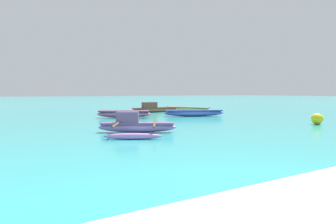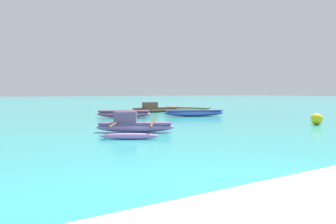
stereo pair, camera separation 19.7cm
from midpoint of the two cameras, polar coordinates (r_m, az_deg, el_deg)
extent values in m
plane|color=teal|center=(3.80, 23.59, -18.78)|extent=(240.00, 240.00, 0.00)
ellipsoid|color=#B47ACE|center=(10.92, -6.35, -2.94)|extent=(2.68, 1.82, 0.36)
cube|color=slate|center=(10.90, -6.35, -2.22)|extent=(2.47, 1.69, 0.08)
cube|color=slate|center=(10.92, -8.21, -0.98)|extent=(0.88, 0.74, 0.39)
cylinder|color=brown|center=(10.85, -3.00, -1.91)|extent=(1.74, 2.92, 0.07)
cylinder|color=brown|center=(10.97, -9.67, -1.89)|extent=(1.74, 2.92, 0.07)
ellipsoid|color=#B47ACE|center=(12.58, -5.63, -2.41)|extent=(1.66, 1.08, 0.20)
ellipsoid|color=#B47ACE|center=(9.28, -7.32, -4.60)|extent=(1.66, 1.08, 0.20)
ellipsoid|color=#5370E7|center=(18.25, 4.70, -0.21)|extent=(3.67, 2.03, 0.39)
cube|color=#3A4A8C|center=(18.24, 4.70, 0.28)|extent=(3.38, 1.89, 0.08)
ellipsoid|color=#D4C781|center=(23.82, 3.48, 0.61)|extent=(2.21, 4.02, 0.31)
cube|color=#817A54|center=(23.81, 3.48, 0.88)|extent=(2.05, 3.71, 0.08)
ellipsoid|color=#B65D41|center=(22.03, -2.67, 0.42)|extent=(3.87, 0.57, 0.36)
cube|color=brown|center=(22.02, -2.67, 0.78)|extent=(3.56, 0.54, 0.08)
cube|color=brown|center=(21.79, -3.80, 1.37)|extent=(1.09, 0.45, 0.39)
ellipsoid|color=#B2679E|center=(17.26, -8.69, -0.40)|extent=(3.00, 2.14, 0.43)
cube|color=#6E4563|center=(17.24, -8.69, 0.17)|extent=(2.77, 1.99, 0.08)
sphere|color=yellow|center=(15.05, 26.19, -1.18)|extent=(0.51, 0.51, 0.51)
camera|label=1|loc=(0.10, -90.31, -0.02)|focal=32.00mm
camera|label=2|loc=(0.10, 89.69, 0.02)|focal=32.00mm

